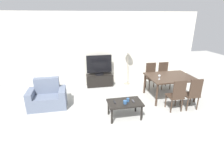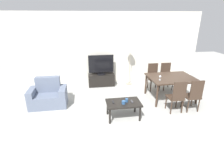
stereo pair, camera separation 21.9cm
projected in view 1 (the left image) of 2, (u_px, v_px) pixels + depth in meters
name	position (u px, v px, depth m)	size (l,w,h in m)	color
ground_plane	(130.00, 142.00, 3.77)	(18.00, 18.00, 0.00)	#9E9E99
wall_back	(103.00, 49.00, 6.63)	(7.51, 0.06, 2.70)	silver
armchair	(48.00, 97.00, 5.15)	(1.07, 0.65, 0.85)	slate
tv_stand	(100.00, 80.00, 6.75)	(0.99, 0.42, 0.45)	black
tv	(99.00, 65.00, 6.53)	(0.94, 0.32, 0.74)	black
coffee_table	(125.00, 104.00, 4.56)	(0.89, 0.57, 0.45)	black
dining_table	(170.00, 78.00, 5.61)	(1.42, 1.10, 0.74)	#38281E
dining_chair_near	(177.00, 94.00, 4.83)	(0.40, 0.40, 0.95)	#38281E
dining_chair_far	(164.00, 74.00, 6.50)	(0.40, 0.40, 0.95)	#38281E
dining_chair_near_right	(193.00, 93.00, 4.92)	(0.40, 0.40, 0.95)	#38281E
dining_chair_far_left	(151.00, 75.00, 6.41)	(0.40, 0.40, 0.95)	#38281E
floor_lamp	(128.00, 51.00, 6.55)	(0.29, 0.29, 1.53)	gray
remote_primary	(115.00, 102.00, 4.51)	(0.04, 0.15, 0.02)	black
remote_secondary	(133.00, 101.00, 4.57)	(0.04, 0.15, 0.02)	#38383D
cup_white_near	(125.00, 102.00, 4.43)	(0.09, 0.09, 0.09)	navy
cup_colored_far	(128.00, 100.00, 4.54)	(0.08, 0.08, 0.09)	navy
wine_glass_left	(159.00, 76.00, 5.28)	(0.07, 0.07, 0.15)	silver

